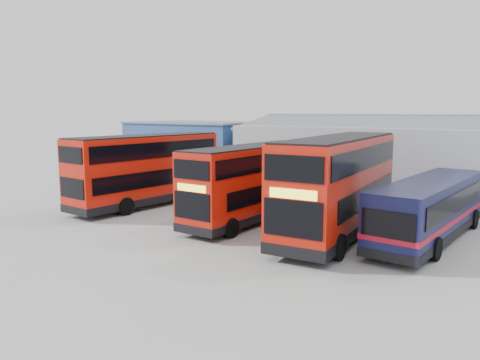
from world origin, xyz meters
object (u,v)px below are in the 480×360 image
double_decker_left (147,171)px  panel_van (150,169)px  office_block (198,149)px  single_decker_blue (430,211)px  double_decker_centre (251,184)px  double_decker_right (339,186)px  maintenance_shed (450,160)px

double_decker_left → panel_van: size_ratio=2.08×
office_block → single_decker_blue: bearing=-25.3°
single_decker_blue → double_decker_centre: bearing=13.5°
single_decker_blue → office_block: bearing=-21.9°
double_decker_centre → double_decker_right: size_ratio=0.86×
double_decker_right → maintenance_shed: bearing=76.0°
double_decker_left → double_decker_centre: bearing=-175.4°
double_decker_left → double_decker_right: 13.14m
double_decker_left → panel_van: 9.34m
maintenance_shed → double_decker_right: size_ratio=2.59×
office_block → double_decker_right: bearing=-32.8°
maintenance_shed → double_decker_left: bearing=-135.6°
double_decker_left → double_decker_right: size_ratio=0.94×
single_decker_blue → panel_van: 24.12m
panel_van → double_decker_right: bearing=-18.4°
double_decker_left → single_decker_blue: 17.25m
double_decker_left → single_decker_blue: size_ratio=1.01×
double_decker_right → office_block: bearing=141.9°
office_block → double_decker_centre: (14.63, -12.85, -0.46)m
double_decker_centre → office_block: bearing=138.8°
maintenance_shed → panel_van: (-21.86, -8.42, -1.31)m
panel_van → maintenance_shed: bearing=20.5°
office_block → maintenance_shed: 22.09m
single_decker_blue → panel_van: (-23.63, 4.82, -0.16)m
single_decker_blue → double_decker_left: bearing=9.4°
single_decker_blue → double_decker_right: bearing=23.9°
office_block → single_decker_blue: size_ratio=1.13×
double_decker_right → panel_van: bearing=156.8°
double_decker_centre → single_decker_blue: bearing=10.2°
office_block → maintenance_shed: (22.00, 2.01, 0.02)m
office_block → maintenance_shed: size_ratio=0.40×
maintenance_shed → single_decker_blue: bearing=-82.4°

